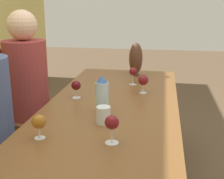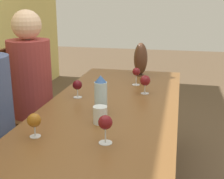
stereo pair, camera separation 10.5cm
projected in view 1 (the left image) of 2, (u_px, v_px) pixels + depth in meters
The scene contains 11 objects.
dining_table at pixel (109, 120), 1.98m from camera, with size 2.24×0.86×0.72m.
water_bottle at pixel (102, 95), 1.88m from camera, with size 0.08×0.08×0.23m.
water_tumbler at pixel (103, 115), 1.73m from camera, with size 0.08×0.08×0.10m.
vase at pixel (136, 59), 2.78m from camera, with size 0.12×0.12×0.30m.
wine_glass_0 at pixel (133, 72), 2.49m from camera, with size 0.06×0.06×0.14m.
wine_glass_1 at pixel (39, 122), 1.53m from camera, with size 0.07×0.07×0.12m.
wine_glass_2 at pixel (76, 86), 2.16m from camera, with size 0.07×0.07×0.13m.
wine_glass_3 at pixel (112, 123), 1.47m from camera, with size 0.07×0.07×0.14m.
wine_glass_4 at pixel (143, 80), 2.27m from camera, with size 0.08×0.08×0.14m.
chair_far at pixel (20, 108), 2.53m from camera, with size 0.44×0.44×1.01m.
person_far at pixel (29, 88), 2.47m from camera, with size 0.33×0.33×1.32m.
Camera 1 is at (-1.82, -0.32, 1.39)m, focal length 50.00 mm.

